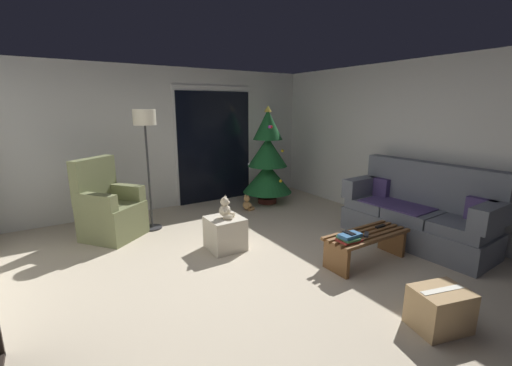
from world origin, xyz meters
TOP-DOWN VIEW (x-y plane):
  - ground_plane at (0.00, 0.00)m, footprint 7.00×7.00m
  - wall_back at (0.00, 3.06)m, footprint 5.72×0.12m
  - wall_right at (2.86, 0.00)m, footprint 0.12×6.00m
  - patio_door_frame at (0.90, 2.99)m, footprint 1.60×0.02m
  - patio_door_glass at (0.90, 2.97)m, footprint 1.50×0.02m
  - couch at (2.32, -0.40)m, footprint 0.87×1.97m
  - coffee_table at (1.22, -0.45)m, footprint 1.10×0.40m
  - remote_graphite at (1.15, -0.50)m, footprint 0.15×0.13m
  - remote_black at (1.51, -0.41)m, footprint 0.16×0.05m
  - book_stack at (0.85, -0.51)m, footprint 0.26×0.21m
  - cell_phone at (0.86, -0.50)m, footprint 0.07×0.15m
  - christmas_tree at (1.64, 2.25)m, footprint 0.93×0.93m
  - armchair at (-1.21, 2.03)m, footprint 0.96×0.96m
  - floor_lamp at (-0.63, 2.04)m, footprint 0.32×0.32m
  - ottoman at (-0.02, 0.78)m, footprint 0.44×0.44m
  - teddy_bear_cream at (-0.01, 0.78)m, footprint 0.21×0.21m
  - teddy_bear_honey_by_tree at (1.06, 2.04)m, footprint 0.20×0.20m
  - cardboard_box_taped_mid_floor at (0.76, -1.60)m, footprint 0.52×0.44m

SIDE VIEW (x-z plane):
  - ground_plane at x=0.00m, z-range 0.00..0.00m
  - teddy_bear_honey_by_tree at x=1.06m, z-range -0.02..0.26m
  - cardboard_box_taped_mid_floor at x=0.76m, z-range 0.00..0.35m
  - ottoman at x=-0.02m, z-range 0.00..0.43m
  - coffee_table at x=1.22m, z-range 0.06..0.43m
  - remote_graphite at x=1.15m, z-range 0.37..0.39m
  - remote_black at x=1.51m, z-range 0.37..0.39m
  - couch at x=2.32m, z-range -0.14..0.94m
  - armchair at x=-1.21m, z-range -0.16..0.97m
  - book_stack at x=0.85m, z-range 0.37..0.46m
  - cell_phone at x=0.86m, z-range 0.46..0.47m
  - teddy_bear_cream at x=-0.01m, z-range 0.40..0.69m
  - christmas_tree at x=1.64m, z-range -0.10..1.75m
  - patio_door_glass at x=0.90m, z-range 0.00..2.10m
  - patio_door_frame at x=0.90m, z-range 0.00..2.20m
  - wall_back at x=0.00m, z-range 0.00..2.50m
  - wall_right at x=2.86m, z-range 0.00..2.50m
  - floor_lamp at x=-0.63m, z-range 0.61..2.40m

